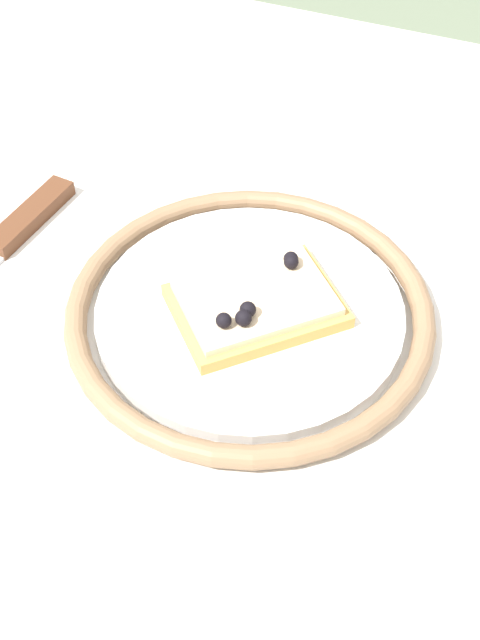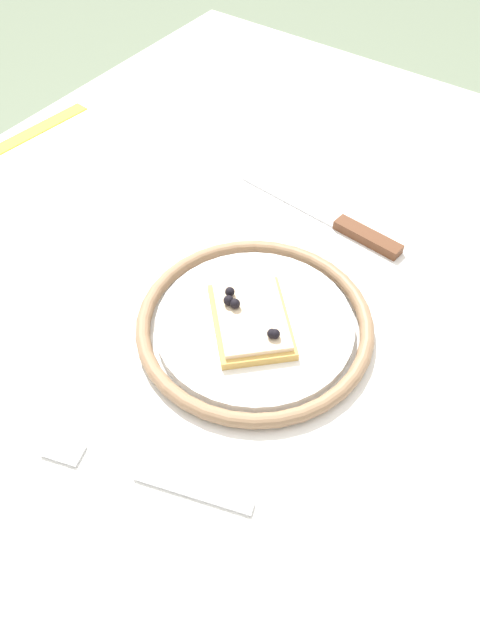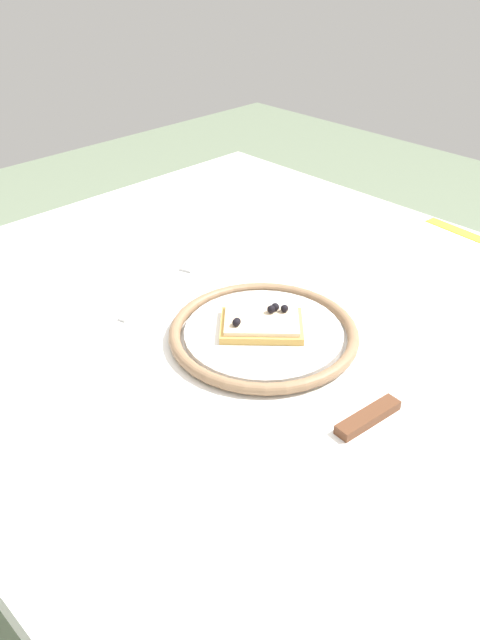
% 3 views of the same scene
% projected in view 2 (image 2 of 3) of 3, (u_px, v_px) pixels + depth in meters
% --- Properties ---
extents(ground_plane, '(6.00, 6.00, 0.00)m').
position_uv_depth(ground_plane, '(235.00, 547.00, 1.26)').
color(ground_plane, slate).
extents(dining_table, '(1.19, 0.95, 0.77)m').
position_uv_depth(dining_table, '(232.00, 346.00, 0.73)').
color(dining_table, white).
rests_on(dining_table, ground_plane).
extents(plate, '(0.26, 0.26, 0.02)m').
position_uv_depth(plate, '(255.00, 324.00, 0.65)').
color(plate, white).
rests_on(plate, dining_table).
extents(pizza_slice_near, '(0.13, 0.13, 0.03)m').
position_uv_depth(pizza_slice_near, '(251.00, 319.00, 0.63)').
color(pizza_slice_near, tan).
rests_on(pizza_slice_near, plate).
extents(knife, '(0.04, 0.24, 0.01)m').
position_uv_depth(knife, '(345.00, 226.00, 0.75)').
color(knife, silver).
rests_on(knife, dining_table).
extents(fork, '(0.08, 0.20, 0.00)m').
position_uv_depth(fork, '(143.00, 476.00, 0.54)').
color(fork, '#B8B8B8').
rests_on(fork, dining_table).
extents(measuring_tape, '(0.27, 0.05, 0.00)m').
position_uv_depth(measuring_tape, '(9.00, 144.00, 0.87)').
color(measuring_tape, yellow).
rests_on(measuring_tape, dining_table).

